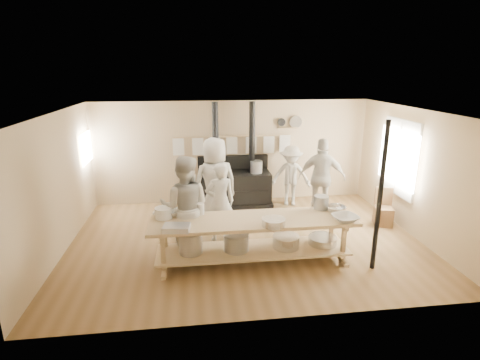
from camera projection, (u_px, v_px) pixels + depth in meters
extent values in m
plane|color=brown|center=(246.00, 241.00, 7.61)|extent=(7.00, 7.00, 0.00)
plane|color=tan|center=(232.00, 152.00, 9.61)|extent=(7.00, 0.00, 7.00)
plane|color=tan|center=(273.00, 234.00, 4.86)|extent=(7.00, 0.00, 7.00)
plane|color=tan|center=(56.00, 186.00, 6.82)|extent=(0.00, 5.00, 5.00)
plane|color=tan|center=(415.00, 173.00, 7.66)|extent=(0.00, 5.00, 5.00)
plane|color=beige|center=(246.00, 112.00, 6.86)|extent=(7.00, 7.00, 0.00)
cube|color=beige|center=(399.00, 157.00, 8.17)|extent=(0.06, 1.35, 1.65)
plane|color=white|center=(398.00, 157.00, 8.16)|extent=(0.00, 1.50, 1.50)
cube|color=beige|center=(397.00, 157.00, 8.16)|extent=(0.02, 0.03, 1.50)
plane|color=white|center=(86.00, 148.00, 8.64)|extent=(0.00, 0.90, 0.90)
cube|color=black|center=(234.00, 189.00, 9.48)|extent=(1.80, 0.70, 0.85)
cube|color=black|center=(234.00, 203.00, 9.59)|extent=(1.90, 0.75, 0.10)
cube|color=black|center=(233.00, 162.00, 9.59)|extent=(1.80, 0.12, 0.35)
cylinder|color=black|center=(216.00, 138.00, 9.10)|extent=(0.15, 0.15, 1.75)
cylinder|color=black|center=(252.00, 138.00, 9.21)|extent=(0.15, 0.15, 1.75)
cylinder|color=#B2B2B7|center=(212.00, 167.00, 9.25)|extent=(0.36, 0.36, 0.34)
cylinder|color=gray|center=(256.00, 167.00, 9.34)|extent=(0.30, 0.30, 0.30)
cylinder|color=tan|center=(233.00, 136.00, 9.40)|extent=(3.00, 0.04, 0.04)
cube|color=silver|center=(179.00, 146.00, 9.30)|extent=(0.28, 0.01, 0.46)
cube|color=silver|center=(197.00, 146.00, 9.35)|extent=(0.28, 0.01, 0.46)
cube|color=silver|center=(215.00, 145.00, 9.41)|extent=(0.28, 0.01, 0.46)
cube|color=silver|center=(233.00, 145.00, 9.46)|extent=(0.28, 0.01, 0.46)
cube|color=silver|center=(250.00, 145.00, 9.51)|extent=(0.28, 0.01, 0.46)
cube|color=silver|center=(268.00, 144.00, 9.57)|extent=(0.28, 0.01, 0.46)
cube|color=silver|center=(285.00, 144.00, 9.62)|extent=(0.28, 0.01, 0.46)
cube|color=tan|center=(287.00, 128.00, 9.53)|extent=(0.50, 0.14, 0.03)
cylinder|color=black|center=(281.00, 122.00, 9.49)|extent=(0.20, 0.04, 0.20)
cylinder|color=silver|center=(296.00, 122.00, 9.53)|extent=(0.32, 0.03, 0.32)
cube|color=tan|center=(253.00, 220.00, 6.52)|extent=(3.60, 0.90, 0.06)
cube|color=tan|center=(253.00, 250.00, 6.68)|extent=(3.40, 0.80, 0.04)
cube|color=tan|center=(253.00, 252.00, 6.70)|extent=(3.30, 0.06, 0.06)
cube|color=tan|center=(163.00, 254.00, 6.16)|extent=(0.07, 0.07, 0.85)
cube|color=tan|center=(165.00, 238.00, 6.73)|extent=(0.07, 0.07, 0.85)
cube|color=tan|center=(343.00, 244.00, 6.53)|extent=(0.07, 0.07, 0.85)
cube|color=tan|center=(331.00, 230.00, 7.10)|extent=(0.07, 0.07, 0.85)
cylinder|color=#B2B2B7|center=(191.00, 243.00, 6.49)|extent=(0.40, 0.40, 0.38)
cylinder|color=gray|center=(236.00, 242.00, 6.60)|extent=(0.44, 0.44, 0.30)
cylinder|color=silver|center=(286.00, 241.00, 6.72)|extent=(0.48, 0.48, 0.22)
cylinder|color=silver|center=(323.00, 241.00, 6.81)|extent=(0.52, 0.52, 0.14)
cylinder|color=black|center=(380.00, 198.00, 6.20)|extent=(0.08, 0.08, 2.60)
imported|color=#B2AC9E|center=(220.00, 202.00, 7.40)|extent=(0.65, 0.48, 1.63)
imported|color=#B2AC9E|center=(185.00, 207.00, 6.77)|extent=(1.03, 0.86, 1.91)
imported|color=#B2AC9E|center=(215.00, 183.00, 8.02)|extent=(1.11, 0.87, 1.99)
imported|color=#B2AC9E|center=(322.00, 177.00, 8.72)|extent=(1.16, 0.76, 1.84)
imported|color=#B2AC9E|center=(291.00, 176.00, 9.41)|extent=(1.10, 0.79, 1.53)
cube|color=brown|center=(383.00, 216.00, 8.33)|extent=(0.48, 0.48, 0.41)
cube|color=brown|center=(384.00, 197.00, 8.38)|extent=(0.38, 0.15, 0.46)
imported|color=white|center=(164.00, 214.00, 6.63)|extent=(0.44, 0.44, 0.09)
imported|color=silver|center=(174.00, 213.00, 6.64)|extent=(0.48, 0.48, 0.11)
imported|color=white|center=(345.00, 218.00, 6.40)|extent=(0.51, 0.51, 0.11)
imported|color=silver|center=(336.00, 209.00, 6.81)|extent=(0.47, 0.47, 0.11)
cube|color=#B2B2B7|center=(177.00, 228.00, 6.03)|extent=(0.46, 0.34, 0.09)
cylinder|color=silver|center=(274.00, 222.00, 6.21)|extent=(0.43, 0.43, 0.13)
cylinder|color=gray|center=(321.00, 202.00, 6.95)|extent=(0.35, 0.35, 0.25)
cylinder|color=white|center=(164.00, 213.00, 6.53)|extent=(0.35, 0.35, 0.19)
cylinder|color=white|center=(201.00, 209.00, 6.69)|extent=(0.17, 0.17, 0.21)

